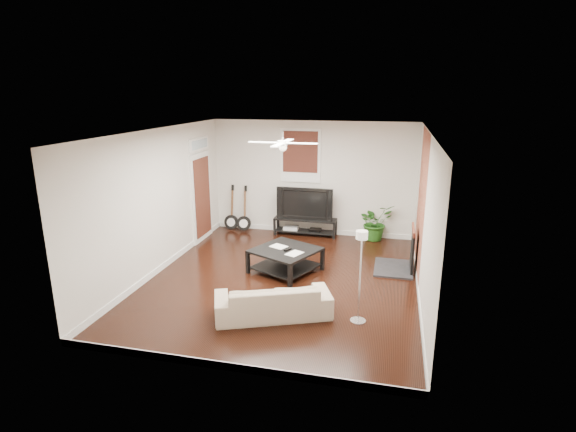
% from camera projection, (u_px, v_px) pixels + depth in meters
% --- Properties ---
extents(room, '(5.01, 6.01, 2.81)m').
position_uv_depth(room, '(283.00, 209.00, 8.23)').
color(room, black).
rests_on(room, ground).
extents(brick_accent, '(0.02, 2.20, 2.80)m').
position_uv_depth(brick_accent, '(421.00, 203.00, 8.62)').
color(brick_accent, brown).
rests_on(brick_accent, floor).
extents(fireplace, '(0.80, 1.10, 0.92)m').
position_uv_depth(fireplace, '(402.00, 248.00, 8.94)').
color(fireplace, black).
rests_on(fireplace, floor).
extents(window_back, '(1.00, 0.06, 1.30)m').
position_uv_depth(window_back, '(300.00, 156.00, 10.93)').
color(window_back, black).
rests_on(window_back, wall_back).
extents(door_left, '(0.08, 1.00, 2.50)m').
position_uv_depth(door_left, '(201.00, 189.00, 10.60)').
color(door_left, white).
rests_on(door_left, wall_left).
extents(tv_stand, '(1.54, 0.41, 0.43)m').
position_uv_depth(tv_stand, '(305.00, 227.00, 11.19)').
color(tv_stand, black).
rests_on(tv_stand, floor).
extents(tv, '(1.38, 0.18, 0.80)m').
position_uv_depth(tv, '(306.00, 203.00, 11.04)').
color(tv, black).
rests_on(tv, tv_stand).
extents(coffee_table, '(1.49, 1.49, 0.47)m').
position_uv_depth(coffee_table, '(286.00, 260.00, 8.92)').
color(coffee_table, black).
rests_on(coffee_table, floor).
extents(sofa, '(1.97, 1.36, 0.54)m').
position_uv_depth(sofa, '(273.00, 300.00, 7.16)').
color(sofa, '#C7AD95').
rests_on(sofa, floor).
extents(floor_lamp, '(0.32, 0.32, 1.50)m').
position_uv_depth(floor_lamp, '(360.00, 277.00, 6.83)').
color(floor_lamp, silver).
rests_on(floor_lamp, floor).
extents(potted_plant, '(1.05, 1.03, 0.88)m').
position_uv_depth(potted_plant, '(375.00, 222.00, 10.78)').
color(potted_plant, '#235A19').
rests_on(potted_plant, floor).
extents(guitar_left, '(0.38, 0.28, 1.18)m').
position_uv_depth(guitar_left, '(231.00, 208.00, 11.49)').
color(guitar_left, black).
rests_on(guitar_left, floor).
extents(guitar_right, '(0.41, 0.32, 1.18)m').
position_uv_depth(guitar_right, '(243.00, 209.00, 11.38)').
color(guitar_right, black).
rests_on(guitar_right, floor).
extents(ceiling_fan, '(1.24, 1.24, 0.32)m').
position_uv_depth(ceiling_fan, '(283.00, 143.00, 7.91)').
color(ceiling_fan, white).
rests_on(ceiling_fan, ceiling).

